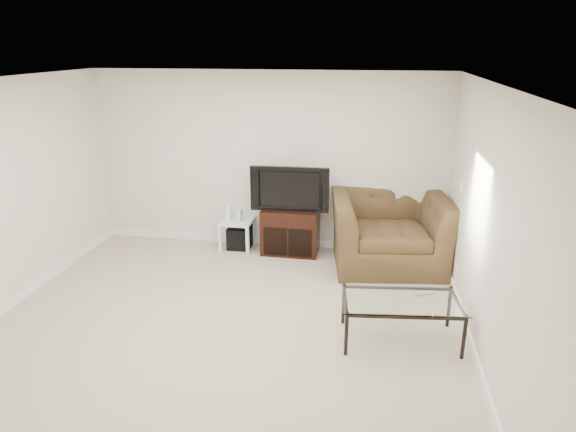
% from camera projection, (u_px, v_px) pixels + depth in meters
% --- Properties ---
extents(floor, '(5.00, 5.00, 0.00)m').
position_uv_depth(floor, '(222.00, 333.00, 5.29)').
color(floor, tan).
rests_on(floor, ground).
extents(ceiling, '(5.00, 5.00, 0.00)m').
position_uv_depth(ceiling, '(210.00, 84.00, 4.49)').
color(ceiling, white).
rests_on(ceiling, ground).
extents(wall_back, '(5.00, 0.02, 2.50)m').
position_uv_depth(wall_back, '(268.00, 161.00, 7.23)').
color(wall_back, silver).
rests_on(wall_back, ground).
extents(wall_right, '(0.02, 5.00, 2.50)m').
position_uv_depth(wall_right, '(490.00, 233.00, 4.51)').
color(wall_right, silver).
rests_on(wall_right, ground).
extents(plate_back, '(0.12, 0.02, 0.12)m').
position_uv_depth(plate_back, '(173.00, 158.00, 7.43)').
color(plate_back, white).
rests_on(plate_back, wall_back).
extents(plate_right_switch, '(0.02, 0.09, 0.13)m').
position_uv_depth(plate_right_switch, '(461.00, 186.00, 6.01)').
color(plate_right_switch, white).
rests_on(plate_right_switch, wall_right).
extents(plate_right_outlet, '(0.02, 0.08, 0.12)m').
position_uv_depth(plate_right_outlet, '(456.00, 270.00, 6.03)').
color(plate_right_outlet, white).
rests_on(plate_right_outlet, wall_right).
extents(tv_stand, '(0.79, 0.56, 0.65)m').
position_uv_depth(tv_stand, '(291.00, 230.00, 7.26)').
color(tv_stand, black).
rests_on(tv_stand, floor).
extents(dvd_player, '(0.48, 0.34, 0.07)m').
position_uv_depth(dvd_player, '(290.00, 216.00, 7.15)').
color(dvd_player, black).
rests_on(dvd_player, tv_stand).
extents(television, '(1.00, 0.23, 0.62)m').
position_uv_depth(television, '(291.00, 187.00, 7.03)').
color(television, black).
rests_on(television, tv_stand).
extents(side_table, '(0.45, 0.45, 0.43)m').
position_uv_depth(side_table, '(237.00, 234.00, 7.42)').
color(side_table, '#A6C1C8').
rests_on(side_table, floor).
extents(subwoofer, '(0.33, 0.33, 0.33)m').
position_uv_depth(subwoofer, '(240.00, 238.00, 7.45)').
color(subwoofer, black).
rests_on(subwoofer, floor).
extents(game_console, '(0.05, 0.15, 0.20)m').
position_uv_depth(game_console, '(229.00, 213.00, 7.32)').
color(game_console, white).
rests_on(game_console, side_table).
extents(game_case, '(0.06, 0.13, 0.17)m').
position_uv_depth(game_case, '(240.00, 215.00, 7.29)').
color(game_case, silver).
rests_on(game_case, side_table).
extents(recliner, '(1.59, 1.14, 1.29)m').
position_uv_depth(recliner, '(389.00, 219.00, 6.74)').
color(recliner, brown).
rests_on(recliner, floor).
extents(coffee_table, '(1.24, 0.79, 0.46)m').
position_uv_depth(coffee_table, '(400.00, 319.00, 5.10)').
color(coffee_table, black).
rests_on(coffee_table, floor).
extents(remote, '(0.19, 0.13, 0.02)m').
position_uv_depth(remote, '(425.00, 294.00, 5.10)').
color(remote, '#B2B2B7').
rests_on(remote, coffee_table).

